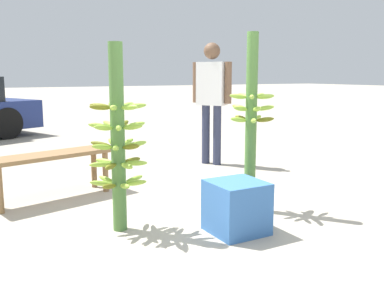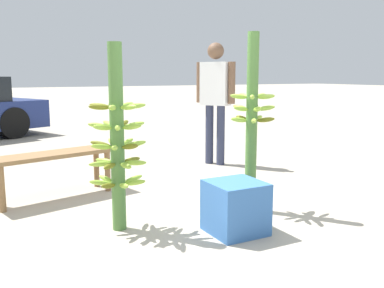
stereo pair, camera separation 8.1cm
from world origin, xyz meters
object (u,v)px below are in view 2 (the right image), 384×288
Objects in this scene: market_bench at (53,161)px; produce_crate at (235,207)px; banana_stalk_center at (252,121)px; vendor_person at (215,92)px; banana_stalk_left at (117,141)px.

market_bench reaches higher than produce_crate.
banana_stalk_center is 2.07m from vendor_person.
banana_stalk_center reaches higher than produce_crate.
produce_crate is (1.09, -1.65, -0.18)m from market_bench.
market_bench is (-1.52, 1.24, -0.44)m from banana_stalk_center.
banana_stalk_center is at bearing -4.09° from banana_stalk_left.
vendor_person is 2.47m from market_bench.
banana_stalk_left is 0.89× the size of vendor_person.
market_bench is (-0.30, 1.15, -0.34)m from banana_stalk_left.
banana_stalk_center is 3.90× the size of produce_crate.
banana_stalk_center is (1.22, -0.09, 0.11)m from banana_stalk_left.
banana_stalk_center is at bearing -52.61° from market_bench.
banana_stalk_left is at bearing -88.91° from market_bench.
banana_stalk_left is 3.61× the size of produce_crate.
banana_stalk_left is at bearing 175.91° from banana_stalk_center.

